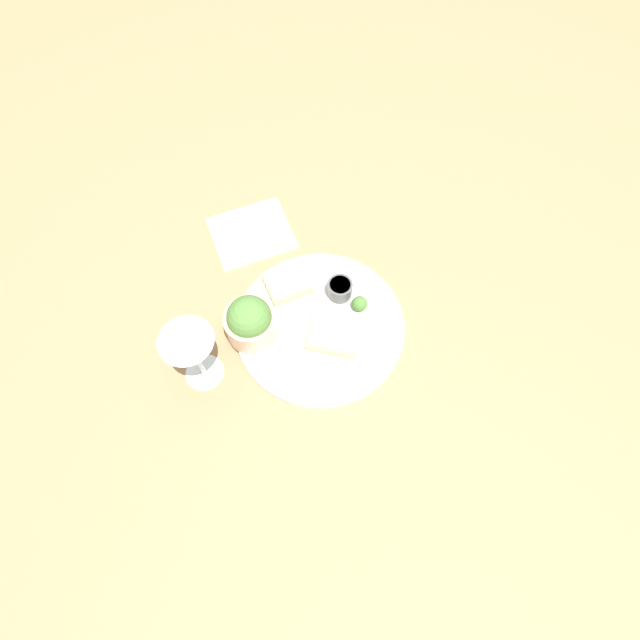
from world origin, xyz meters
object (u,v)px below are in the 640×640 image
(cheese_toast_near, at_px, (333,335))
(wine_glass, at_px, (192,351))
(sauce_ramekin, at_px, (340,288))
(cheese_toast_far, at_px, (288,283))
(napkin, at_px, (252,233))
(salad_bowl, at_px, (250,321))

(cheese_toast_near, xyz_separation_m, wine_glass, (0.23, -0.05, 0.07))
(sauce_ramekin, relative_size, wine_glass, 0.33)
(cheese_toast_far, relative_size, napkin, 0.50)
(cheese_toast_far, bearing_deg, sauce_ramekin, 144.06)
(cheese_toast_near, relative_size, wine_glass, 0.79)
(sauce_ramekin, relative_size, cheese_toast_near, 0.42)
(cheese_toast_near, bearing_deg, napkin, -82.31)
(cheese_toast_near, xyz_separation_m, napkin, (0.04, -0.29, -0.02))
(wine_glass, xyz_separation_m, napkin, (-0.19, -0.24, -0.10))
(wine_glass, distance_m, napkin, 0.32)
(sauce_ramekin, relative_size, cheese_toast_far, 0.57)
(cheese_toast_near, bearing_deg, wine_glass, -11.58)
(cheese_toast_near, height_order, napkin, cheese_toast_near)
(cheese_toast_far, bearing_deg, wine_glass, 23.40)
(sauce_ramekin, height_order, napkin, sauce_ramekin)
(salad_bowl, distance_m, cheese_toast_far, 0.12)
(sauce_ramekin, bearing_deg, salad_bowl, 0.36)
(salad_bowl, bearing_deg, sauce_ramekin, -179.64)
(cheese_toast_far, height_order, wine_glass, wine_glass)
(salad_bowl, distance_m, napkin, 0.24)
(sauce_ramekin, distance_m, cheese_toast_near, 0.09)
(salad_bowl, bearing_deg, napkin, -111.93)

